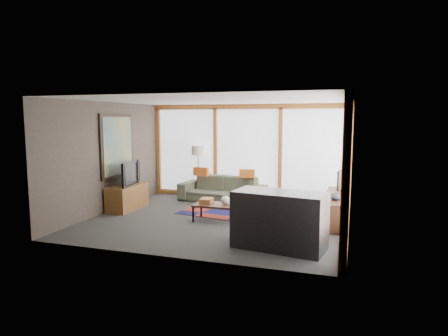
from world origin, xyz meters
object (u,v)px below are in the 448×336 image
(sofa, at_px, (222,189))
(bookshelf, at_px, (334,208))
(floor_lamp, at_px, (198,172))
(coffee_table, at_px, (220,213))
(bar_counter, at_px, (279,220))
(tv_console, at_px, (127,197))
(television, at_px, (127,173))

(sofa, distance_m, bookshelf, 3.19)
(sofa, relative_size, bookshelf, 1.02)
(sofa, xyz_separation_m, floor_lamp, (-0.83, 0.35, 0.39))
(coffee_table, relative_size, bar_counter, 0.72)
(bookshelf, distance_m, tv_console, 4.90)
(floor_lamp, bearing_deg, bookshelf, -21.91)
(coffee_table, relative_size, bookshelf, 0.50)
(coffee_table, bearing_deg, bookshelf, 19.31)
(sofa, xyz_separation_m, bookshelf, (2.96, -1.17, -0.05))
(bookshelf, relative_size, tv_console, 1.87)
(floor_lamp, distance_m, bookshelf, 4.11)
(tv_console, xyz_separation_m, bar_counter, (4.06, -1.77, 0.19))
(floor_lamp, bearing_deg, coffee_table, -58.64)
(coffee_table, bearing_deg, bar_counter, -41.75)
(bar_counter, bearing_deg, floor_lamp, 137.21)
(floor_lamp, relative_size, tv_console, 1.21)
(floor_lamp, height_order, bookshelf, floor_lamp)
(floor_lamp, distance_m, bar_counter, 4.78)
(bookshelf, xyz_separation_m, television, (-4.86, -0.45, 0.61))
(tv_console, distance_m, television, 0.59)
(tv_console, bearing_deg, television, -49.29)
(television, bearing_deg, bar_counter, -122.28)
(television, bearing_deg, tv_console, 31.82)
(coffee_table, xyz_separation_m, television, (-2.50, 0.37, 0.71))
(coffee_table, distance_m, television, 2.63)
(coffee_table, height_order, television, television)
(sofa, relative_size, coffee_table, 2.04)
(sofa, xyz_separation_m, television, (-1.90, -1.63, 0.56))
(coffee_table, distance_m, bookshelf, 2.50)
(floor_lamp, bearing_deg, tv_console, -119.10)
(floor_lamp, bearing_deg, bar_counter, -51.40)
(sofa, relative_size, tv_console, 1.90)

